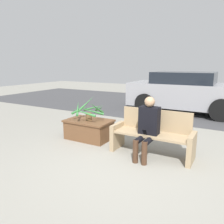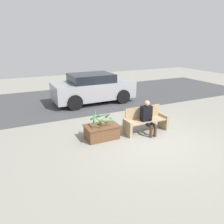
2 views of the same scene
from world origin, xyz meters
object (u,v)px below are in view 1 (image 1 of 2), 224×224
(parked_car, at_px, (185,92))
(potted_plant, at_px, (89,110))
(planter_box, at_px, (89,129))
(bench, at_px, (153,134))
(person_seated, at_px, (147,125))

(parked_car, bearing_deg, potted_plant, -107.84)
(planter_box, distance_m, parked_car, 4.49)
(planter_box, xyz_separation_m, parked_car, (1.36, 4.24, 0.51))
(bench, height_order, planter_box, bench)
(planter_box, bearing_deg, person_seated, -11.25)
(person_seated, relative_size, potted_plant, 1.48)
(bench, xyz_separation_m, planter_box, (-1.62, 0.12, -0.15))
(bench, height_order, parked_car, parked_car)
(person_seated, distance_m, potted_plant, 1.61)
(planter_box, bearing_deg, parked_car, 72.20)
(bench, height_order, potted_plant, potted_plant)
(planter_box, height_order, potted_plant, potted_plant)
(bench, bearing_deg, person_seated, -102.79)
(parked_car, bearing_deg, bench, -86.59)
(person_seated, height_order, planter_box, person_seated)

